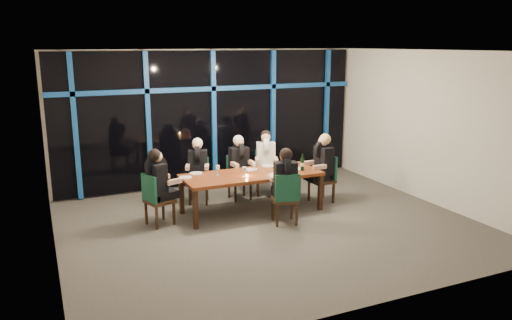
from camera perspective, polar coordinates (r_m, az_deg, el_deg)
The scene contains 29 objects.
room at distance 8.36m, azimuth 1.68°, elevation 5.66°, with size 7.04×7.00×3.02m.
window_wall at distance 11.11m, azimuth -4.87°, elevation 5.03°, with size 6.86×0.43×2.94m.
dining_table at distance 9.34m, azimuth -0.50°, elevation -1.94°, with size 2.60×1.00×0.75m.
chair_far_left at distance 10.04m, azimuth -6.60°, elevation -2.02°, with size 0.54×0.54×0.89m.
chair_far_mid at distance 10.21m, azimuth -2.06°, elevation -1.66°, with size 0.43×0.43×0.90m.
chair_far_right at distance 10.55m, azimuth 1.10°, elevation -1.09°, with size 0.56×0.56×0.93m.
chair_end_left at distance 8.84m, azimuth -11.46°, elevation -4.17°, with size 0.55×0.55×0.94m.
chair_end_right at distance 10.08m, azimuth 7.89°, elevation -1.82°, with size 0.47×0.47×0.95m.
chair_near_mid at distance 8.73m, azimuth 3.43°, elevation -4.14°, with size 0.52×0.52×0.94m.
diner_far_left at distance 9.88m, azimuth -6.68°, elevation -0.13°, with size 0.55×0.61×0.87m.
diner_far_mid at distance 10.05m, azimuth -1.90°, elevation 0.22°, with size 0.45×0.56×0.88m.
diner_far_right at distance 10.38m, azimuth 1.14°, elevation 0.78°, with size 0.57×0.64×0.90m.
diner_end_left at distance 8.77m, azimuth -11.13°, elevation -1.76°, with size 0.64×0.56×0.91m.
diner_end_right at distance 9.95m, azimuth 7.58°, elevation 0.22°, with size 0.60×0.49×0.92m.
diner_near_mid at distance 8.70m, azimuth 3.34°, elevation -1.65°, with size 0.53×0.63×0.91m.
plate_far_left at distance 9.36m, azimuth -6.86°, elevation -1.52°, with size 0.24×0.24×0.01m, color white.
plate_far_mid at distance 9.57m, azimuth -0.56°, elevation -1.09°, with size 0.24×0.24×0.01m, color white.
plate_far_right at distance 9.87m, azimuth 1.37°, elevation -0.66°, with size 0.24×0.24×0.01m, color white.
plate_end_left at distance 9.10m, azimuth -8.06°, elevation -1.98°, with size 0.24×0.24×0.01m, color white.
plate_end_right at distance 9.67m, azimuth 4.83°, elevation -0.99°, with size 0.24×0.24×0.01m, color white.
plate_near_mid at distance 9.26m, azimuth 2.48°, elevation -1.59°, with size 0.24×0.24×0.01m, color white.
wine_bottle at distance 9.54m, azimuth 5.31°, elevation -0.46°, with size 0.08×0.08×0.33m.
water_pitcher at distance 9.42m, azimuth 3.86°, elevation -0.84°, with size 0.11×0.10×0.18m.
tea_light at distance 9.12m, azimuth -1.05°, elevation -1.78°, with size 0.05×0.05×0.03m, color #FFB04C.
wine_glass_a at distance 9.02m, azimuth -1.36°, elevation -1.12°, with size 0.07×0.07×0.19m.
wine_glass_b at distance 9.48m, azimuth -0.21°, elevation -0.54°, with size 0.06×0.06×0.16m.
wine_glass_c at distance 9.37m, azimuth 2.21°, elevation -0.68°, with size 0.07×0.07×0.17m.
wine_glass_d at distance 9.18m, azimuth -4.40°, elevation -0.92°, with size 0.07×0.07×0.19m.
wine_glass_e at distance 9.83m, azimuth 3.34°, elevation -0.08°, with size 0.06×0.06×0.16m.
Camera 1 is at (-3.60, -7.46, 3.12)m, focal length 35.00 mm.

